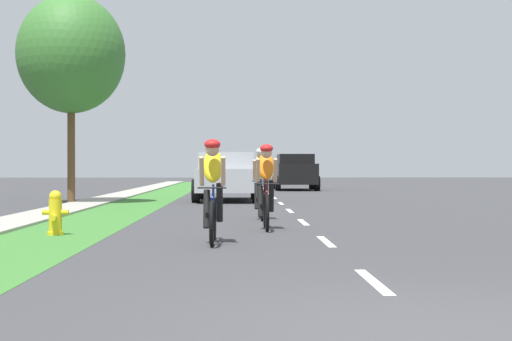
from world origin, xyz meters
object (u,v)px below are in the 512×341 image
object	(u,v)px
street_tree_near	(71,54)
fire_hydrant_yellow	(55,213)
suv_black	(295,171)
cyclist_trailing	(266,186)
cyclist_distant	(261,183)
pickup_silver	(227,177)
cyclist_lead	(213,190)

from	to	relation	value
street_tree_near	fire_hydrant_yellow	bearing A→B (deg)	-79.54
fire_hydrant_yellow	suv_black	bearing A→B (deg)	77.13
cyclist_trailing	cyclist_distant	xyz separation A→B (m)	(-0.00, 2.80, 0.00)
pickup_silver	suv_black	size ratio (longest dim) A/B	1.09
cyclist_distant	suv_black	size ratio (longest dim) A/B	0.37
cyclist_trailing	suv_black	bearing A→B (deg)	84.61
suv_black	street_tree_near	size ratio (longest dim) A/B	0.71
fire_hydrant_yellow	pickup_silver	xyz separation A→B (m)	(2.74, 13.59, 0.46)
pickup_silver	street_tree_near	world-z (taller)	street_tree_near
cyclist_trailing	pickup_silver	bearing A→B (deg)	94.11
fire_hydrant_yellow	suv_black	xyz separation A→B (m)	(6.01, 26.28, 0.58)
cyclist_lead	street_tree_near	size ratio (longest dim) A/B	0.26
pickup_silver	street_tree_near	xyz separation A→B (m)	(-4.91, -1.82, 3.90)
cyclist_lead	pickup_silver	distance (m)	15.12
fire_hydrant_yellow	pickup_silver	world-z (taller)	pickup_silver
cyclist_lead	pickup_silver	bearing A→B (deg)	89.97
fire_hydrant_yellow	suv_black	size ratio (longest dim) A/B	0.16
cyclist_trailing	fire_hydrant_yellow	bearing A→B (deg)	-162.60
cyclist_lead	cyclist_trailing	bearing A→B (deg)	71.31
suv_black	street_tree_near	bearing A→B (deg)	-119.40
cyclist_lead	cyclist_distant	xyz separation A→B (m)	(0.90, 5.47, 0.00)
suv_black	street_tree_near	world-z (taller)	street_tree_near
suv_black	street_tree_near	distance (m)	17.08
cyclist_distant	cyclist_trailing	bearing A→B (deg)	-89.93
cyclist_trailing	cyclist_distant	world-z (taller)	same
cyclist_lead	suv_black	world-z (taller)	suv_black
cyclist_distant	street_tree_near	bearing A→B (deg)	126.52
cyclist_trailing	suv_black	xyz separation A→B (m)	(2.37, 25.14, 0.14)
cyclist_distant	fire_hydrant_yellow	bearing A→B (deg)	-132.67
cyclist_lead	cyclist_distant	size ratio (longest dim) A/B	1.00
cyclist_lead	cyclist_distant	world-z (taller)	same
cyclist_trailing	cyclist_distant	size ratio (longest dim) A/B	1.00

